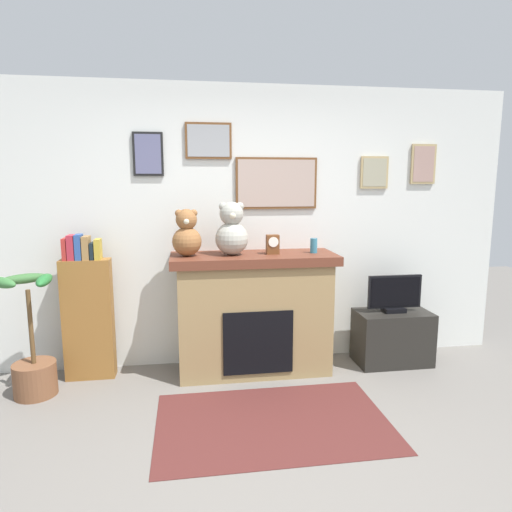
% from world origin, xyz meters
% --- Properties ---
extents(ground_plane, '(12.00, 12.00, 0.00)m').
position_xyz_m(ground_plane, '(0.00, 0.00, 0.00)').
color(ground_plane, slate).
extents(back_wall, '(5.20, 0.15, 2.60)m').
position_xyz_m(back_wall, '(0.00, 2.00, 1.31)').
color(back_wall, silver).
rests_on(back_wall, ground_plane).
extents(fireplace, '(1.47, 0.59, 1.09)m').
position_xyz_m(fireplace, '(0.08, 1.67, 0.55)').
color(fireplace, '#94784D').
rests_on(fireplace, ground_plane).
extents(bookshelf, '(0.42, 0.16, 1.28)m').
position_xyz_m(bookshelf, '(-1.37, 1.74, 0.59)').
color(bookshelf, brown).
rests_on(bookshelf, ground_plane).
extents(potted_plant, '(0.49, 0.55, 1.02)m').
position_xyz_m(potted_plant, '(-1.76, 1.45, 0.32)').
color(potted_plant, brown).
rests_on(potted_plant, ground_plane).
extents(tv_stand, '(0.69, 0.40, 0.51)m').
position_xyz_m(tv_stand, '(1.42, 1.64, 0.25)').
color(tv_stand, black).
rests_on(tv_stand, ground_plane).
extents(television, '(0.52, 0.14, 0.35)m').
position_xyz_m(television, '(1.42, 1.64, 0.67)').
color(television, black).
rests_on(television, tv_stand).
extents(area_rug, '(1.68, 1.08, 0.01)m').
position_xyz_m(area_rug, '(0.08, 0.73, 0.00)').
color(area_rug, '#4E221F').
rests_on(area_rug, ground_plane).
extents(candle_jar, '(0.06, 0.06, 0.13)m').
position_xyz_m(candle_jar, '(0.63, 1.66, 1.16)').
color(candle_jar, teal).
rests_on(candle_jar, fireplace).
extents(mantel_clock, '(0.11, 0.08, 0.17)m').
position_xyz_m(mantel_clock, '(0.25, 1.66, 1.18)').
color(mantel_clock, brown).
rests_on(mantel_clock, fireplace).
extents(teddy_bear_cream, '(0.25, 0.25, 0.41)m').
position_xyz_m(teddy_bear_cream, '(-0.50, 1.66, 1.27)').
color(teddy_bear_cream, brown).
rests_on(teddy_bear_cream, fireplace).
extents(teddy_bear_grey, '(0.29, 0.29, 0.47)m').
position_xyz_m(teddy_bear_grey, '(-0.11, 1.66, 1.30)').
color(teddy_bear_grey, '#A1A093').
rests_on(teddy_bear_grey, fireplace).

